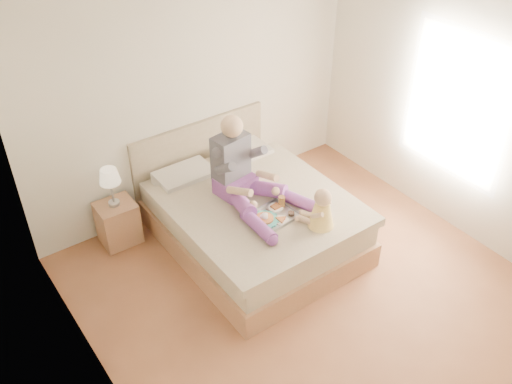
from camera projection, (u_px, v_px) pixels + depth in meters
room at (331, 165)px, 4.71m from camera, size 4.02×4.22×2.71m
bed at (249, 215)px, 6.08m from camera, size 1.70×2.18×1.00m
nightstand at (118, 223)px, 6.10m from camera, size 0.40×0.36×0.49m
lamp at (110, 178)px, 5.76m from camera, size 0.22×0.22×0.44m
adult at (244, 176)px, 5.70m from camera, size 0.76×1.14×0.91m
tray at (271, 215)px, 5.57m from camera, size 0.50×0.41×0.13m
baby at (321, 211)px, 5.40m from camera, size 0.33×0.37×0.42m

